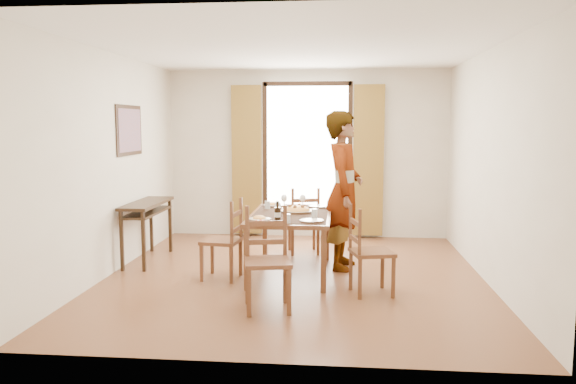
# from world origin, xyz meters

# --- Properties ---
(ground) EXTENTS (5.00, 5.00, 0.00)m
(ground) POSITION_xyz_m (0.00, 0.00, 0.00)
(ground) COLOR #4E2B18
(ground) RESTS_ON ground
(room_shell) EXTENTS (4.60, 5.10, 2.74)m
(room_shell) POSITION_xyz_m (-0.00, 0.13, 1.54)
(room_shell) COLOR beige
(room_shell) RESTS_ON ground
(console_table) EXTENTS (0.38, 1.20, 0.80)m
(console_table) POSITION_xyz_m (-2.03, 0.60, 0.68)
(console_table) COLOR black
(console_table) RESTS_ON ground
(dining_table) EXTENTS (0.96, 1.60, 0.76)m
(dining_table) POSITION_xyz_m (-0.05, 0.12, 0.69)
(dining_table) COLOR brown
(dining_table) RESTS_ON ground
(chair_west) EXTENTS (0.47, 0.47, 0.96)m
(chair_west) POSITION_xyz_m (-0.82, -0.17, 0.44)
(chair_west) COLOR brown
(chair_west) RESTS_ON ground
(chair_north) EXTENTS (0.50, 0.50, 0.95)m
(chair_north) POSITION_xyz_m (0.03, 1.24, 0.44)
(chair_north) COLOR brown
(chair_north) RESTS_ON ground
(chair_south) EXTENTS (0.53, 0.53, 1.01)m
(chair_south) POSITION_xyz_m (-0.17, -1.20, 0.47)
(chair_south) COLOR brown
(chair_south) RESTS_ON ground
(chair_east) EXTENTS (0.52, 0.52, 0.96)m
(chair_east) POSITION_xyz_m (0.86, -0.62, 0.45)
(chair_east) COLOR brown
(chair_east) RESTS_ON ground
(man) EXTENTS (0.83, 0.63, 2.00)m
(man) POSITION_xyz_m (0.58, 0.48, 1.00)
(man) COLOR #9A9CA2
(man) RESTS_ON ground
(plate_sw) EXTENTS (0.27, 0.27, 0.05)m
(plate_sw) POSITION_xyz_m (-0.36, -0.41, 0.78)
(plate_sw) COLOR silver
(plate_sw) RESTS_ON dining_table
(plate_se) EXTENTS (0.27, 0.27, 0.05)m
(plate_se) POSITION_xyz_m (0.23, -0.45, 0.78)
(plate_se) COLOR silver
(plate_se) RESTS_ON dining_table
(plate_nw) EXTENTS (0.27, 0.27, 0.05)m
(plate_nw) POSITION_xyz_m (-0.33, 0.67, 0.78)
(plate_nw) COLOR silver
(plate_nw) RESTS_ON dining_table
(plate_ne) EXTENTS (0.27, 0.27, 0.05)m
(plate_ne) POSITION_xyz_m (0.27, 0.64, 0.78)
(plate_ne) COLOR silver
(plate_ne) RESTS_ON dining_table
(pasta_platter) EXTENTS (0.40, 0.40, 0.10)m
(pasta_platter) POSITION_xyz_m (0.02, 0.20, 0.81)
(pasta_platter) COLOR orange
(pasta_platter) RESTS_ON dining_table
(caprese_plate) EXTENTS (0.20, 0.20, 0.04)m
(caprese_plate) POSITION_xyz_m (-0.32, -0.62, 0.78)
(caprese_plate) COLOR silver
(caprese_plate) RESTS_ON dining_table
(wine_glass_a) EXTENTS (0.08, 0.08, 0.18)m
(wine_glass_a) POSITION_xyz_m (-0.18, -0.19, 0.85)
(wine_glass_a) COLOR white
(wine_glass_a) RESTS_ON dining_table
(wine_glass_b) EXTENTS (0.08, 0.08, 0.18)m
(wine_glass_b) POSITION_xyz_m (0.06, 0.49, 0.85)
(wine_glass_b) COLOR white
(wine_glass_b) RESTS_ON dining_table
(wine_glass_c) EXTENTS (0.08, 0.08, 0.18)m
(wine_glass_c) POSITION_xyz_m (-0.17, 0.48, 0.85)
(wine_glass_c) COLOR white
(wine_glass_c) RESTS_ON dining_table
(tumbler_a) EXTENTS (0.07, 0.07, 0.10)m
(tumbler_a) POSITION_xyz_m (0.25, -0.17, 0.81)
(tumbler_a) COLOR silver
(tumbler_a) RESTS_ON dining_table
(tumbler_b) EXTENTS (0.07, 0.07, 0.10)m
(tumbler_b) POSITION_xyz_m (-0.38, 0.44, 0.81)
(tumbler_b) COLOR silver
(tumbler_b) RESTS_ON dining_table
(tumbler_c) EXTENTS (0.07, 0.07, 0.10)m
(tumbler_c) POSITION_xyz_m (-0.03, -0.57, 0.81)
(tumbler_c) COLOR silver
(tumbler_c) RESTS_ON dining_table
(wine_bottle) EXTENTS (0.07, 0.07, 0.25)m
(wine_bottle) POSITION_xyz_m (-0.13, -0.62, 0.88)
(wine_bottle) COLOR black
(wine_bottle) RESTS_ON dining_table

